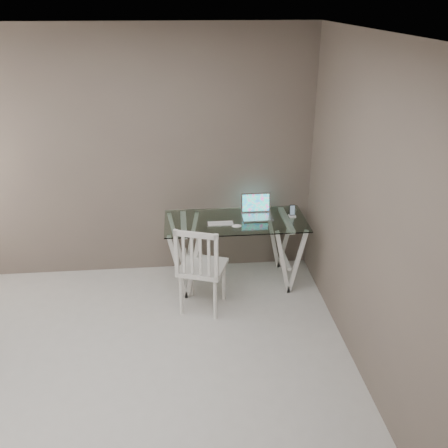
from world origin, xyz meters
name	(u,v)px	position (x,y,z in m)	size (l,w,h in m)	color
room	(85,207)	(-0.06, 0.02, 1.72)	(4.50, 4.52, 2.71)	#BCB9B4
desk	(235,251)	(1.11, 1.85, 0.38)	(1.50, 0.70, 0.75)	silver
chair	(200,266)	(0.71, 1.31, 0.52)	(0.55, 0.55, 0.95)	silver
laptop	(257,211)	(1.36, 1.96, 0.80)	(0.32, 0.27, 0.23)	#B6B6BB
keyboard	(221,224)	(0.95, 1.78, 0.75)	(0.28, 0.12, 0.01)	silver
mouse	(237,226)	(1.11, 1.68, 0.76)	(0.10, 0.06, 0.03)	white
phone_dock	(292,213)	(1.73, 1.89, 0.78)	(0.07, 0.07, 0.13)	white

